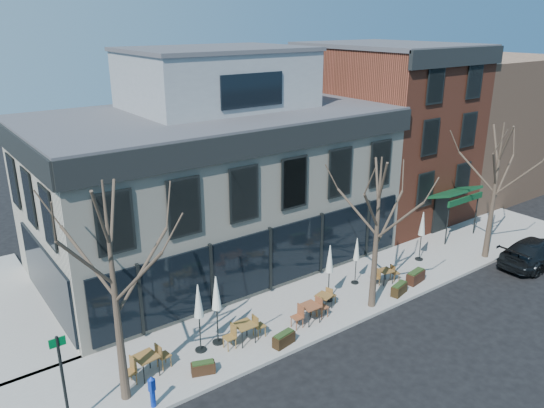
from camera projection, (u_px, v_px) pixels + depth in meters
ground at (269, 294)px, 25.72m from camera, size 120.00×120.00×0.00m
sidewalk_front at (349, 290)px, 25.88m from camera, size 33.50×4.70×0.15m
corner_building at (214, 176)px, 28.04m from camera, size 18.39×10.39×11.10m
red_brick_building at (384, 131)px, 34.90m from camera, size 8.20×11.78×11.18m
bg_building at (461, 121)px, 41.47m from camera, size 12.00×12.00×10.00m
tree_corner at (115, 293)px, 17.13m from camera, size 3.93×3.98×7.92m
tree_mid at (377, 232)px, 23.18m from camera, size 3.50×3.55×7.04m
tree_right at (495, 190)px, 28.13m from camera, size 3.72×3.77×7.48m
sign_pole at (63, 377)px, 16.50m from camera, size 0.50×0.10×3.40m
parked_sedan at (537, 252)px, 28.55m from camera, size 5.16×2.19×1.48m
call_box at (152, 391)px, 17.84m from camera, size 0.25×0.24×1.21m
cafe_set_0 at (147, 363)px, 19.42m from camera, size 2.03×0.90×1.05m
cafe_set_1 at (245, 331)px, 21.46m from camera, size 1.94×0.78×1.02m
cafe_set_2 at (310, 311)px, 22.89m from camera, size 1.91×0.77×1.01m
cafe_set_3 at (324, 300)px, 23.92m from camera, size 1.71×0.86×0.88m
cafe_set_4 at (385, 275)px, 26.31m from camera, size 1.68×0.76×0.87m
umbrella_0 at (199, 305)px, 20.40m from camera, size 0.47×0.47×2.93m
umbrella_1 at (216, 297)px, 20.88m from camera, size 0.48×0.48×3.00m
umbrella_2 at (330, 262)px, 24.19m from camera, size 0.45×0.45×2.80m
umbrella_3 at (357, 252)px, 25.88m from camera, size 0.39×0.39×2.43m
umbrella_4 at (422, 226)px, 28.36m from camera, size 0.44×0.44×2.78m
planter_0 at (203, 368)px, 19.65m from camera, size 0.95×0.64×0.50m
planter_1 at (284, 339)px, 21.36m from camera, size 1.04×0.55×0.55m
planter_2 at (399, 289)px, 25.30m from camera, size 1.07×0.64×0.56m
planter_3 at (416, 277)px, 26.42m from camera, size 1.19×0.63×0.63m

